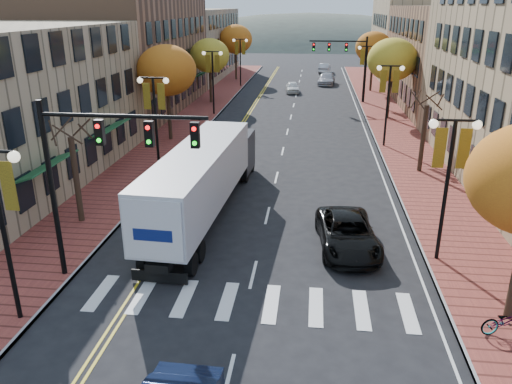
% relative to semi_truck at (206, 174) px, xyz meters
% --- Properties ---
extents(ground, '(200.00, 200.00, 0.00)m').
position_rel_semi_truck_xyz_m(ground, '(3.10, -9.84, -2.19)').
color(ground, black).
rests_on(ground, ground).
extents(sidewalk_left, '(4.00, 85.00, 0.15)m').
position_rel_semi_truck_xyz_m(sidewalk_left, '(-5.90, 22.66, -2.11)').
color(sidewalk_left, brown).
rests_on(sidewalk_left, ground).
extents(sidewalk_right, '(4.00, 85.00, 0.15)m').
position_rel_semi_truck_xyz_m(sidewalk_right, '(12.10, 22.66, -2.11)').
color(sidewalk_right, brown).
rests_on(sidewalk_right, ground).
extents(building_left_mid, '(12.00, 24.00, 11.00)m').
position_rel_semi_truck_xyz_m(building_left_mid, '(-13.90, 26.16, 3.31)').
color(building_left_mid, brown).
rests_on(building_left_mid, ground).
extents(building_left_far, '(12.00, 26.00, 9.50)m').
position_rel_semi_truck_xyz_m(building_left_far, '(-13.90, 51.16, 2.56)').
color(building_left_far, '#9E8966').
rests_on(building_left_far, ground).
extents(building_right_mid, '(15.00, 24.00, 10.00)m').
position_rel_semi_truck_xyz_m(building_right_mid, '(21.60, 32.16, 2.81)').
color(building_right_mid, brown).
rests_on(building_right_mid, ground).
extents(building_right_far, '(15.00, 20.00, 11.00)m').
position_rel_semi_truck_xyz_m(building_right_far, '(21.60, 54.16, 3.31)').
color(building_right_far, '#9E8966').
rests_on(building_right_far, ground).
extents(tree_left_a, '(0.28, 0.28, 4.20)m').
position_rel_semi_truck_xyz_m(tree_left_a, '(-5.90, -1.84, 0.06)').
color(tree_left_a, '#382619').
rests_on(tree_left_a, sidewalk_left).
extents(tree_left_b, '(4.48, 4.48, 7.21)m').
position_rel_semi_truck_xyz_m(tree_left_b, '(-5.90, 14.16, 3.26)').
color(tree_left_b, '#382619').
rests_on(tree_left_b, sidewalk_left).
extents(tree_left_c, '(4.16, 4.16, 6.69)m').
position_rel_semi_truck_xyz_m(tree_left_c, '(-5.90, 30.16, 2.87)').
color(tree_left_c, '#382619').
rests_on(tree_left_c, sidewalk_left).
extents(tree_left_d, '(4.61, 4.61, 7.42)m').
position_rel_semi_truck_xyz_m(tree_left_d, '(-5.90, 48.16, 3.41)').
color(tree_left_d, '#382619').
rests_on(tree_left_d, sidewalk_left).
extents(tree_right_b, '(0.28, 0.28, 4.20)m').
position_rel_semi_truck_xyz_m(tree_right_b, '(12.10, 8.16, 0.06)').
color(tree_right_b, '#382619').
rests_on(tree_right_b, sidewalk_right).
extents(tree_right_c, '(4.48, 4.48, 7.21)m').
position_rel_semi_truck_xyz_m(tree_right_c, '(12.10, 24.16, 3.26)').
color(tree_right_c, '#382619').
rests_on(tree_right_c, sidewalk_right).
extents(tree_right_d, '(4.35, 4.35, 7.00)m').
position_rel_semi_truck_xyz_m(tree_right_d, '(12.10, 40.16, 3.10)').
color(tree_right_d, '#382619').
rests_on(tree_right_d, sidewalk_right).
extents(lamp_left_b, '(1.96, 0.36, 6.05)m').
position_rel_semi_truck_xyz_m(lamp_left_b, '(-4.40, 6.16, 2.10)').
color(lamp_left_b, black).
rests_on(lamp_left_b, ground).
extents(lamp_left_c, '(1.96, 0.36, 6.05)m').
position_rel_semi_truck_xyz_m(lamp_left_c, '(-4.40, 24.16, 2.10)').
color(lamp_left_c, black).
rests_on(lamp_left_c, ground).
extents(lamp_left_d, '(1.96, 0.36, 6.05)m').
position_rel_semi_truck_xyz_m(lamp_left_d, '(-4.40, 42.16, 2.10)').
color(lamp_left_d, black).
rests_on(lamp_left_d, ground).
extents(lamp_right_a, '(1.96, 0.36, 6.05)m').
position_rel_semi_truck_xyz_m(lamp_right_a, '(10.60, -3.84, 2.10)').
color(lamp_right_a, black).
rests_on(lamp_right_a, ground).
extents(lamp_right_b, '(1.96, 0.36, 6.05)m').
position_rel_semi_truck_xyz_m(lamp_right_b, '(10.60, 14.16, 2.10)').
color(lamp_right_b, black).
rests_on(lamp_right_b, ground).
extents(lamp_right_c, '(1.96, 0.36, 6.05)m').
position_rel_semi_truck_xyz_m(lamp_right_c, '(10.60, 32.16, 2.10)').
color(lamp_right_c, black).
rests_on(lamp_right_c, ground).
extents(traffic_mast_near, '(6.10, 0.35, 7.00)m').
position_rel_semi_truck_xyz_m(traffic_mast_near, '(-2.38, -6.84, 2.73)').
color(traffic_mast_near, black).
rests_on(traffic_mast_near, ground).
extents(traffic_mast_far, '(6.10, 0.34, 7.00)m').
position_rel_semi_truck_xyz_m(traffic_mast_far, '(8.57, 32.16, 2.73)').
color(traffic_mast_far, black).
rests_on(traffic_mast_far, ground).
extents(semi_truck, '(3.20, 15.09, 3.75)m').
position_rel_semi_truck_xyz_m(semi_truck, '(0.00, 0.00, 0.00)').
color(semi_truck, black).
rests_on(semi_truck, ground).
extents(black_suv, '(2.91, 5.45, 1.46)m').
position_rel_semi_truck_xyz_m(black_suv, '(6.92, -3.10, -1.46)').
color(black_suv, black).
rests_on(black_suv, ground).
extents(car_far_white, '(1.95, 4.03, 1.32)m').
position_rel_semi_truck_xyz_m(car_far_white, '(2.56, 38.31, -1.53)').
color(car_far_white, silver).
rests_on(car_far_white, ground).
extents(car_far_silver, '(2.56, 5.33, 1.50)m').
position_rel_semi_truck_xyz_m(car_far_silver, '(6.80, 45.46, -1.44)').
color(car_far_silver, '#A5A4AC').
rests_on(car_far_silver, ground).
extents(car_far_oncoming, '(2.06, 4.59, 1.46)m').
position_rel_semi_truck_xyz_m(car_far_oncoming, '(6.69, 57.72, -1.46)').
color(car_far_oncoming, '#ADAFB5').
rests_on(car_far_oncoming, ground).
extents(bicycle, '(1.87, 1.05, 0.93)m').
position_rel_semi_truck_xyz_m(bicycle, '(11.66, -8.86, -1.58)').
color(bicycle, gray).
rests_on(bicycle, sidewalk_right).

